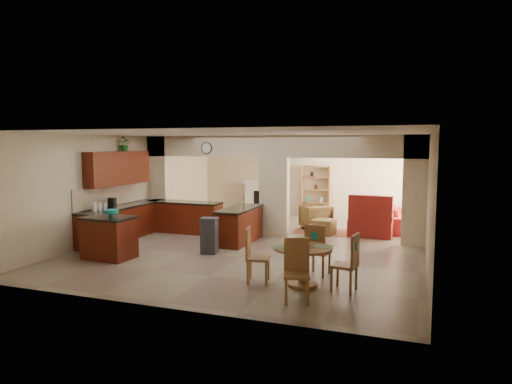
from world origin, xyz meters
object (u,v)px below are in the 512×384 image
(sofa, at_px, (401,217))
(armchair, at_px, (316,217))
(dining_table, at_px, (303,260))
(kitchen_island, at_px, (109,237))

(sofa, xyz_separation_m, armchair, (-2.40, -0.91, 0.01))
(dining_table, distance_m, sofa, 6.57)
(dining_table, height_order, armchair, armchair)
(sofa, bearing_deg, dining_table, 159.46)
(sofa, bearing_deg, kitchen_island, 126.58)
(kitchen_island, height_order, dining_table, kitchen_island)
(kitchen_island, distance_m, armchair, 6.17)
(dining_table, bearing_deg, armchair, 99.90)
(dining_table, bearing_deg, sofa, 77.36)
(kitchen_island, distance_m, dining_table, 4.61)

